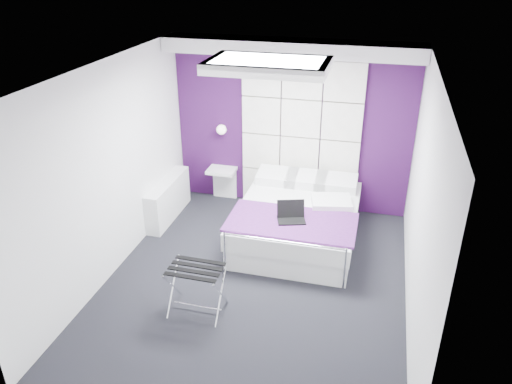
{
  "coord_description": "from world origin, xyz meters",
  "views": [
    {
      "loc": [
        1.26,
        -4.86,
        3.73
      ],
      "look_at": [
        -0.08,
        0.35,
        1.07
      ],
      "focal_mm": 35.0,
      "sensor_mm": 36.0,
      "label": 1
    }
  ],
  "objects_px": {
    "luggage_rack": "(197,290)",
    "laptop": "(292,215)",
    "nightstand": "(222,170)",
    "radiator": "(168,199)",
    "bed": "(298,221)",
    "wall_lamp": "(222,129)"
  },
  "relations": [
    {
      "from": "nightstand",
      "to": "luggage_rack",
      "type": "distance_m",
      "value": 2.75
    },
    {
      "from": "wall_lamp",
      "to": "laptop",
      "type": "relative_size",
      "value": 0.42
    },
    {
      "from": "radiator",
      "to": "bed",
      "type": "bearing_deg",
      "value": -4.41
    },
    {
      "from": "wall_lamp",
      "to": "luggage_rack",
      "type": "xyz_separation_m",
      "value": [
        0.55,
        -2.72,
        -0.93
      ]
    },
    {
      "from": "bed",
      "to": "radiator",
      "type": "bearing_deg",
      "value": 175.59
    },
    {
      "from": "nightstand",
      "to": "laptop",
      "type": "bearing_deg",
      "value": -43.61
    },
    {
      "from": "radiator",
      "to": "bed",
      "type": "height_order",
      "value": "bed"
    },
    {
      "from": "bed",
      "to": "nightstand",
      "type": "bearing_deg",
      "value": 147.77
    },
    {
      "from": "luggage_rack",
      "to": "laptop",
      "type": "distance_m",
      "value": 1.62
    },
    {
      "from": "radiator",
      "to": "wall_lamp",
      "type": "bearing_deg",
      "value": 49.9
    },
    {
      "from": "wall_lamp",
      "to": "bed",
      "type": "height_order",
      "value": "wall_lamp"
    },
    {
      "from": "radiator",
      "to": "laptop",
      "type": "bearing_deg",
      "value": -16.56
    },
    {
      "from": "bed",
      "to": "luggage_rack",
      "type": "distance_m",
      "value": 1.98
    },
    {
      "from": "wall_lamp",
      "to": "radiator",
      "type": "bearing_deg",
      "value": -130.1
    },
    {
      "from": "radiator",
      "to": "luggage_rack",
      "type": "bearing_deg",
      "value": -58.75
    },
    {
      "from": "radiator",
      "to": "laptop",
      "type": "distance_m",
      "value": 2.11
    },
    {
      "from": "laptop",
      "to": "bed",
      "type": "bearing_deg",
      "value": 71.4
    },
    {
      "from": "wall_lamp",
      "to": "bed",
      "type": "relative_size",
      "value": 0.08
    },
    {
      "from": "nightstand",
      "to": "bed",
      "type": "bearing_deg",
      "value": -32.23
    },
    {
      "from": "wall_lamp",
      "to": "luggage_rack",
      "type": "height_order",
      "value": "wall_lamp"
    },
    {
      "from": "wall_lamp",
      "to": "bed",
      "type": "xyz_separation_m",
      "value": [
        1.37,
        -0.91,
        -0.92
      ]
    },
    {
      "from": "bed",
      "to": "laptop",
      "type": "xyz_separation_m",
      "value": [
        -0.01,
        -0.44,
        0.32
      ]
    }
  ]
}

